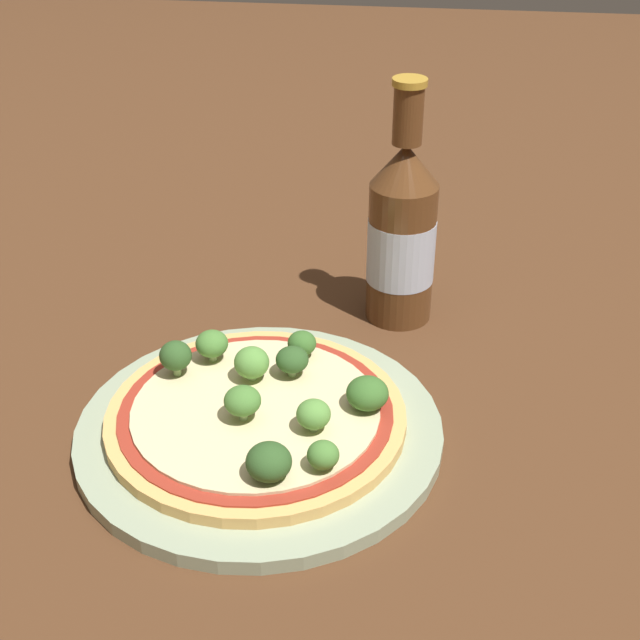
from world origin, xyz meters
TOP-DOWN VIEW (x-y plane):
  - ground_plane at (0.00, 0.00)m, footprint 3.00×3.00m
  - plate at (0.02, -0.02)m, footprint 0.29×0.29m
  - pizza at (0.02, -0.02)m, footprint 0.23×0.23m
  - broccoli_floret_0 at (0.06, -0.04)m, footprint 0.03×0.03m
  - broccoli_floret_1 at (0.01, 0.02)m, footprint 0.03×0.03m
  - broccoli_floret_2 at (0.01, -0.03)m, footprint 0.03×0.03m
  - broccoli_floret_3 at (0.10, -0.01)m, footprint 0.03×0.03m
  - broccoli_floret_4 at (0.04, -0.09)m, footprint 0.03×0.03m
  - broccoli_floret_5 at (0.04, 0.03)m, footprint 0.03×0.03m
  - broccoli_floret_6 at (-0.03, 0.04)m, footprint 0.03×0.03m
  - broccoli_floret_7 at (0.08, -0.08)m, footprint 0.02×0.02m
  - broccoli_floret_8 at (-0.06, 0.02)m, footprint 0.03×0.03m
  - broccoli_floret_9 at (0.04, 0.06)m, footprint 0.02×0.02m
  - beer_bottle at (0.11, 0.18)m, footprint 0.06×0.06m

SIDE VIEW (x-z plane):
  - ground_plane at x=0.00m, z-range 0.00..0.00m
  - plate at x=0.02m, z-range 0.00..0.01m
  - pizza at x=0.02m, z-range 0.01..0.03m
  - broccoli_floret_7 at x=0.08m, z-range 0.03..0.05m
  - broccoli_floret_9 at x=0.04m, z-range 0.03..0.05m
  - broccoli_floret_3 at x=0.10m, z-range 0.03..0.05m
  - broccoli_floret_4 at x=0.04m, z-range 0.03..0.05m
  - broccoli_floret_0 at x=0.06m, z-range 0.03..0.05m
  - broccoli_floret_5 at x=0.04m, z-range 0.03..0.05m
  - broccoli_floret_6 at x=-0.03m, z-range 0.03..0.06m
  - broccoli_floret_1 at x=0.01m, z-range 0.03..0.06m
  - broccoli_floret_2 at x=0.01m, z-range 0.03..0.06m
  - broccoli_floret_8 at x=-0.06m, z-range 0.03..0.06m
  - beer_bottle at x=0.11m, z-range -0.03..0.20m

